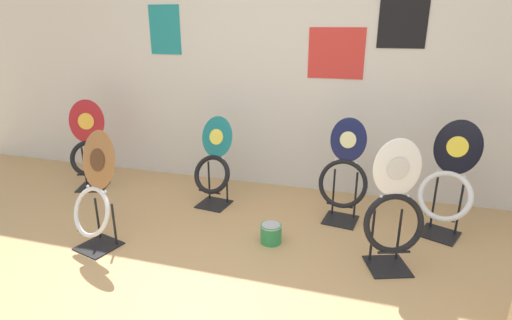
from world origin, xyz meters
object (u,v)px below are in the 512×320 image
object	(u,v)px
toilet_seat_display_navy_moon	(344,176)
toilet_seat_display_jazz_black	(448,185)
toilet_seat_display_white_plain	(394,211)
toilet_seat_display_crimson_swirl	(88,147)
toilet_seat_display_teal_sax	(214,166)
paint_can	(271,233)
toilet_seat_display_woodgrain	(95,197)

from	to	relation	value
toilet_seat_display_navy_moon	toilet_seat_display_jazz_black	xyz separation A→B (m)	(0.81, -0.01, 0.01)
toilet_seat_display_white_plain	toilet_seat_display_crimson_swirl	distance (m)	3.06
toilet_seat_display_white_plain	toilet_seat_display_teal_sax	bearing A→B (deg)	157.91
toilet_seat_display_crimson_swirl	toilet_seat_display_navy_moon	bearing A→B (deg)	-0.71
toilet_seat_display_navy_moon	paint_can	world-z (taller)	toilet_seat_display_navy_moon
toilet_seat_display_jazz_black	paint_can	distance (m)	1.46
toilet_seat_display_white_plain	toilet_seat_display_jazz_black	size ratio (longest dim) A/B	1.01
toilet_seat_display_woodgrain	paint_can	distance (m)	1.37
toilet_seat_display_woodgrain	toilet_seat_display_teal_sax	bearing A→B (deg)	59.41
toilet_seat_display_woodgrain	toilet_seat_display_jazz_black	distance (m)	2.74
toilet_seat_display_crimson_swirl	paint_can	size ratio (longest dim) A/B	5.39
toilet_seat_display_jazz_black	toilet_seat_display_teal_sax	world-z (taller)	toilet_seat_display_jazz_black
paint_can	toilet_seat_display_white_plain	bearing A→B (deg)	-6.56
toilet_seat_display_woodgrain	toilet_seat_display_jazz_black	xyz separation A→B (m)	(2.57, 0.95, 0.02)
toilet_seat_display_white_plain	toilet_seat_display_jazz_black	xyz separation A→B (m)	(0.43, 0.63, -0.01)
toilet_seat_display_teal_sax	toilet_seat_display_woodgrain	bearing A→B (deg)	-120.59
toilet_seat_display_crimson_swirl	paint_can	bearing A→B (deg)	-15.20
toilet_seat_display_navy_moon	toilet_seat_display_white_plain	world-z (taller)	toilet_seat_display_white_plain
toilet_seat_display_navy_moon	toilet_seat_display_woodgrain	size ratio (longest dim) A/B	1.00
toilet_seat_display_crimson_swirl	toilet_seat_display_teal_sax	world-z (taller)	toilet_seat_display_crimson_swirl
toilet_seat_display_jazz_black	toilet_seat_display_teal_sax	size ratio (longest dim) A/B	1.11
toilet_seat_display_white_plain	toilet_seat_display_woodgrain	xyz separation A→B (m)	(-2.15, -0.32, -0.03)
toilet_seat_display_white_plain	toilet_seat_display_crimson_swirl	size ratio (longest dim) A/B	1.03
toilet_seat_display_teal_sax	paint_can	xyz separation A→B (m)	(0.69, -0.54, -0.31)
toilet_seat_display_navy_moon	toilet_seat_display_teal_sax	xyz separation A→B (m)	(-1.19, 0.00, -0.03)
toilet_seat_display_white_plain	paint_can	world-z (taller)	toilet_seat_display_white_plain
toilet_seat_display_navy_moon	toilet_seat_display_crimson_swirl	distance (m)	2.60
toilet_seat_display_crimson_swirl	paint_can	world-z (taller)	toilet_seat_display_crimson_swirl
paint_can	toilet_seat_display_woodgrain	bearing A→B (deg)	-161.51
toilet_seat_display_crimson_swirl	toilet_seat_display_white_plain	bearing A→B (deg)	-12.69
toilet_seat_display_teal_sax	toilet_seat_display_navy_moon	bearing A→B (deg)	-0.07
toilet_seat_display_navy_moon	paint_can	bearing A→B (deg)	-132.90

